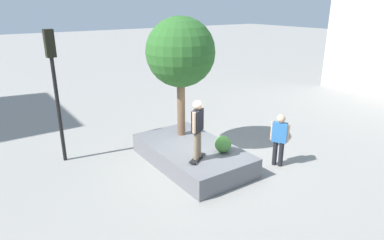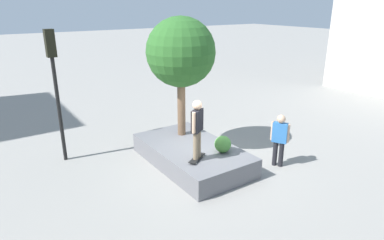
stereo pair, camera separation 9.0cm
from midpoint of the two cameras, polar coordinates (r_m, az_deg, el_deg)
The scene contains 8 objects.
ground_plane at distance 11.13m, azimuth 1.93°, elevation -8.04°, with size 120.00×120.00×0.00m, color gray.
planter_ledge at distance 11.26m, azimuth 0.23°, elevation -5.88°, with size 4.12×2.35×0.64m, color slate.
plaza_tree at distance 11.36m, azimuth -1.68°, elevation 11.33°, with size 2.33×2.33×4.09m.
boxwood_shrub at distance 10.62m, azimuth 5.50°, elevation -4.10°, with size 0.53×0.53×0.53m, color #4C8C3D.
skateboard at distance 10.14m, azimuth 1.11°, elevation -6.49°, with size 0.59×0.79×0.07m.
skateboarder at distance 9.73m, azimuth 1.15°, elevation -0.92°, with size 0.43×0.53×1.79m.
traffic_light_corner at distance 11.55m, azimuth -22.16°, elevation 7.26°, with size 0.35×0.29×4.36m.
passerby_with_bag at distance 11.21m, azimuth 14.89°, elevation -2.78°, with size 0.54×0.41×1.77m.
Camera 2 is at (-8.02, 5.80, 5.09)m, focal length 31.40 mm.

